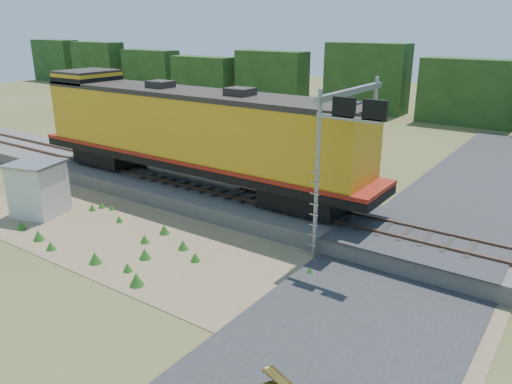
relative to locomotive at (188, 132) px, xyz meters
The scene contains 10 objects.
ground 9.37m from the locomotive, 44.30° to the right, with size 140.00×140.00×0.00m, color #475123.
ballast 7.00m from the locomotive, ahead, with size 70.00×5.00×0.80m, color slate.
rails 6.79m from the locomotive, ahead, with size 70.00×1.54×0.16m.
dirt_shoulder 7.84m from the locomotive, 52.98° to the right, with size 26.00×8.00×0.03m, color #8C7754.
road 14.63m from the locomotive, 21.80° to the right, with size 7.00×66.00×0.86m.
tree_line_north 32.59m from the locomotive, 79.12° to the left, with size 130.00×3.00×6.50m.
weed_clumps 7.48m from the locomotive, 65.83° to the right, with size 15.00×6.20×0.56m, color #29621C, non-canonical shape.
locomotive is the anchor object (origin of this frame).
shed 8.20m from the locomotive, 124.22° to the right, with size 2.92×2.92×2.79m.
signal_gantry 10.02m from the locomotive, ahead, with size 2.79×6.20×7.03m.
Camera 1 is at (12.31, -13.87, 9.40)m, focal length 35.00 mm.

